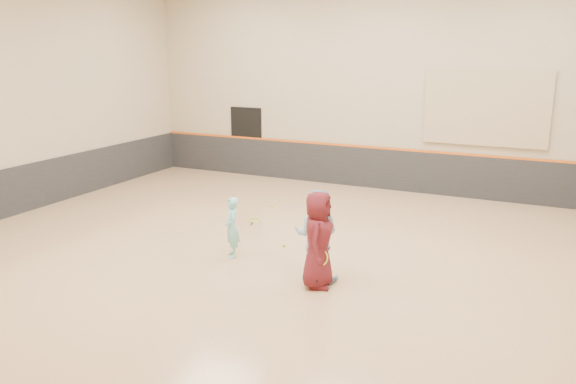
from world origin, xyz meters
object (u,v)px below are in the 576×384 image
at_px(instructor, 317,235).
at_px(spare_racket, 254,219).
at_px(young_man, 318,240).
at_px(girl, 232,227).

bearing_deg(instructor, spare_racket, -55.21).
height_order(young_man, spare_racket, young_man).
bearing_deg(instructor, girl, -21.09).
bearing_deg(spare_racket, girl, -71.39).
relative_size(girl, young_man, 0.71).
bearing_deg(spare_racket, instructor, -44.14).
relative_size(girl, spare_racket, 1.85).
distance_m(girl, spare_racket, 2.49).
distance_m(young_man, spare_racket, 4.14).
height_order(instructor, young_man, young_man).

